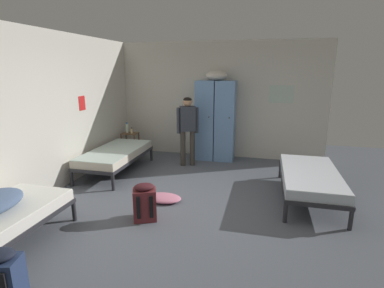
% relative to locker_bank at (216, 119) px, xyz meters
% --- Properties ---
extents(ground_plane, '(9.48, 9.48, 0.00)m').
position_rel_locker_bank_xyz_m(ground_plane, '(0.03, -2.68, -0.97)').
color(ground_plane, '#565B66').
extents(room_backdrop, '(4.97, 5.98, 2.74)m').
position_rel_locker_bank_xyz_m(room_backdrop, '(-1.31, -1.31, 0.40)').
color(room_backdrop, beige).
rests_on(room_backdrop, ground_plane).
extents(locker_bank, '(0.90, 0.55, 2.07)m').
position_rel_locker_bank_xyz_m(locker_bank, '(0.00, 0.00, 0.00)').
color(locker_bank, '#6B93C6').
rests_on(locker_bank, ground_plane).
extents(shelf_unit, '(0.38, 0.30, 0.57)m').
position_rel_locker_bank_xyz_m(shelf_unit, '(-2.10, -0.22, -0.62)').
color(shelf_unit, brown).
rests_on(shelf_unit, ground_plane).
extents(bed_right, '(0.90, 1.90, 0.49)m').
position_rel_locker_bank_xyz_m(bed_right, '(1.90, -1.89, -0.59)').
color(bed_right, '#28282D').
rests_on(bed_right, ground_plane).
extents(bed_left_rear, '(0.90, 1.90, 0.49)m').
position_rel_locker_bank_xyz_m(bed_left_rear, '(-1.85, -1.44, -0.59)').
color(bed_left_rear, '#28282D').
rests_on(bed_left_rear, ground_plane).
extents(person_traveler, '(0.45, 0.31, 1.52)m').
position_rel_locker_bank_xyz_m(person_traveler, '(-0.50, -0.66, -0.05)').
color(person_traveler, '#3D3833').
rests_on(person_traveler, ground_plane).
extents(water_bottle, '(0.07, 0.07, 0.25)m').
position_rel_locker_bank_xyz_m(water_bottle, '(-2.18, -0.20, -0.28)').
color(water_bottle, silver).
rests_on(water_bottle, shelf_unit).
extents(lotion_bottle, '(0.05, 0.05, 0.15)m').
position_rel_locker_bank_xyz_m(lotion_bottle, '(-2.03, -0.26, -0.33)').
color(lotion_bottle, beige).
rests_on(lotion_bottle, shelf_unit).
extents(backpack_navy, '(0.37, 0.39, 0.55)m').
position_rel_locker_bank_xyz_m(backpack_navy, '(-1.10, -4.97, -0.71)').
color(backpack_navy, navy).
rests_on(backpack_navy, ground_plane).
extents(backpack_maroon, '(0.39, 0.40, 0.55)m').
position_rel_locker_bank_xyz_m(backpack_maroon, '(-0.47, -3.20, -0.71)').
color(backpack_maroon, maroon).
rests_on(backpack_maroon, ground_plane).
extents(clothes_pile_pink, '(0.60, 0.39, 0.10)m').
position_rel_locker_bank_xyz_m(clothes_pile_pink, '(-0.42, -2.55, -0.92)').
color(clothes_pile_pink, pink).
rests_on(clothes_pile_pink, ground_plane).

